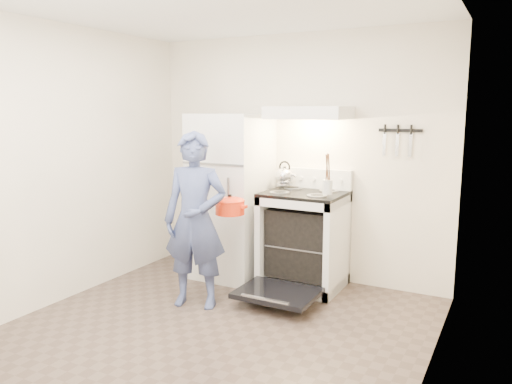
% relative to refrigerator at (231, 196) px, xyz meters
% --- Properties ---
extents(floor, '(3.60, 3.60, 0.00)m').
position_rel_refrigerator_xyz_m(floor, '(0.58, -1.45, -0.85)').
color(floor, '#4C3E36').
rests_on(floor, ground).
extents(back_wall, '(3.20, 0.02, 2.50)m').
position_rel_refrigerator_xyz_m(back_wall, '(0.58, 0.35, 0.40)').
color(back_wall, silver).
rests_on(back_wall, ground).
extents(refrigerator, '(0.70, 0.70, 1.70)m').
position_rel_refrigerator_xyz_m(refrigerator, '(0.00, 0.00, 0.00)').
color(refrigerator, silver).
rests_on(refrigerator, floor).
extents(stove_body, '(0.76, 0.65, 0.92)m').
position_rel_refrigerator_xyz_m(stove_body, '(0.81, 0.02, -0.39)').
color(stove_body, silver).
rests_on(stove_body, floor).
extents(cooktop, '(0.76, 0.65, 0.03)m').
position_rel_refrigerator_xyz_m(cooktop, '(0.81, 0.02, 0.09)').
color(cooktop, black).
rests_on(cooktop, stove_body).
extents(backsplash, '(0.76, 0.07, 0.20)m').
position_rel_refrigerator_xyz_m(backsplash, '(0.81, 0.31, 0.20)').
color(backsplash, silver).
rests_on(backsplash, cooktop).
extents(oven_door, '(0.70, 0.54, 0.04)m').
position_rel_refrigerator_xyz_m(oven_door, '(0.81, -0.57, -0.72)').
color(oven_door, black).
rests_on(oven_door, floor).
extents(oven_rack, '(0.60, 0.52, 0.01)m').
position_rel_refrigerator_xyz_m(oven_rack, '(0.81, 0.02, -0.41)').
color(oven_rack, slate).
rests_on(oven_rack, stove_body).
extents(range_hood, '(0.76, 0.50, 0.12)m').
position_rel_refrigerator_xyz_m(range_hood, '(0.81, 0.10, 0.86)').
color(range_hood, silver).
rests_on(range_hood, back_wall).
extents(knife_strip, '(0.40, 0.02, 0.03)m').
position_rel_refrigerator_xyz_m(knife_strip, '(1.63, 0.33, 0.70)').
color(knife_strip, black).
rests_on(knife_strip, back_wall).
extents(pizza_stone, '(0.33, 0.33, 0.02)m').
position_rel_refrigerator_xyz_m(pizza_stone, '(0.74, -0.02, -0.40)').
color(pizza_stone, '#8B684D').
rests_on(pizza_stone, oven_rack).
extents(tea_kettle, '(0.23, 0.19, 0.27)m').
position_rel_refrigerator_xyz_m(tea_kettle, '(0.53, 0.17, 0.24)').
color(tea_kettle, '#B5B5BA').
rests_on(tea_kettle, cooktop).
extents(utensil_jar, '(0.09, 0.09, 0.13)m').
position_rel_refrigerator_xyz_m(utensil_jar, '(1.10, -0.14, 0.20)').
color(utensil_jar, silver).
rests_on(utensil_jar, cooktop).
extents(person, '(0.65, 0.51, 1.56)m').
position_rel_refrigerator_xyz_m(person, '(0.15, -0.87, -0.07)').
color(person, navy).
rests_on(person, floor).
extents(dutch_oven, '(0.34, 0.27, 0.22)m').
position_rel_refrigerator_xyz_m(dutch_oven, '(0.34, -0.59, 0.01)').
color(dutch_oven, red).
rests_on(dutch_oven, person).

